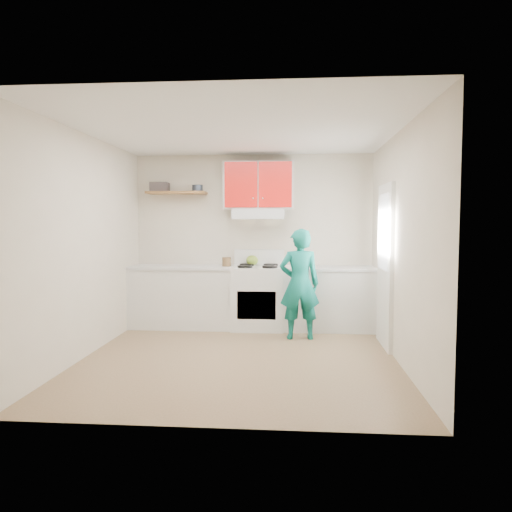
# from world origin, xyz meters

# --- Properties ---
(floor) EXTENTS (3.80, 3.80, 0.00)m
(floor) POSITION_xyz_m (0.00, 0.00, 0.00)
(floor) COLOR brown
(floor) RESTS_ON ground
(ceiling) EXTENTS (3.60, 3.80, 0.04)m
(ceiling) POSITION_xyz_m (0.00, 0.00, 2.60)
(ceiling) COLOR white
(ceiling) RESTS_ON floor
(back_wall) EXTENTS (3.60, 0.04, 2.60)m
(back_wall) POSITION_xyz_m (0.00, 1.90, 1.30)
(back_wall) COLOR beige
(back_wall) RESTS_ON floor
(front_wall) EXTENTS (3.60, 0.04, 2.60)m
(front_wall) POSITION_xyz_m (0.00, -1.90, 1.30)
(front_wall) COLOR beige
(front_wall) RESTS_ON floor
(left_wall) EXTENTS (0.04, 3.80, 2.60)m
(left_wall) POSITION_xyz_m (-1.80, 0.00, 1.30)
(left_wall) COLOR beige
(left_wall) RESTS_ON floor
(right_wall) EXTENTS (0.04, 3.80, 2.60)m
(right_wall) POSITION_xyz_m (1.80, 0.00, 1.30)
(right_wall) COLOR beige
(right_wall) RESTS_ON floor
(door) EXTENTS (0.05, 0.85, 2.05)m
(door) POSITION_xyz_m (1.78, 0.70, 1.02)
(door) COLOR white
(door) RESTS_ON floor
(door_glass) EXTENTS (0.01, 0.55, 0.95)m
(door_glass) POSITION_xyz_m (1.75, 0.70, 1.45)
(door_glass) COLOR white
(door_glass) RESTS_ON door
(counter_left) EXTENTS (1.52, 0.60, 0.90)m
(counter_left) POSITION_xyz_m (-1.04, 1.60, 0.45)
(counter_left) COLOR silver
(counter_left) RESTS_ON floor
(counter_right) EXTENTS (1.32, 0.60, 0.90)m
(counter_right) POSITION_xyz_m (1.14, 1.60, 0.45)
(counter_right) COLOR silver
(counter_right) RESTS_ON floor
(stove) EXTENTS (0.76, 0.65, 0.92)m
(stove) POSITION_xyz_m (0.10, 1.57, 0.46)
(stove) COLOR white
(stove) RESTS_ON floor
(range_hood) EXTENTS (0.76, 0.44, 0.15)m
(range_hood) POSITION_xyz_m (0.10, 1.68, 1.70)
(range_hood) COLOR silver
(range_hood) RESTS_ON back_wall
(upper_cabinets) EXTENTS (1.02, 0.33, 0.70)m
(upper_cabinets) POSITION_xyz_m (0.10, 1.73, 2.12)
(upper_cabinets) COLOR red
(upper_cabinets) RESTS_ON back_wall
(shelf) EXTENTS (0.90, 0.30, 0.04)m
(shelf) POSITION_xyz_m (-1.15, 1.75, 2.02)
(shelf) COLOR brown
(shelf) RESTS_ON back_wall
(books) EXTENTS (0.28, 0.21, 0.14)m
(books) POSITION_xyz_m (-1.42, 1.77, 2.11)
(books) COLOR #3D3637
(books) RESTS_ON shelf
(tin) EXTENTS (0.20, 0.20, 0.10)m
(tin) POSITION_xyz_m (-0.83, 1.76, 2.09)
(tin) COLOR #333D4C
(tin) RESTS_ON shelf
(kettle) EXTENTS (0.21, 0.21, 0.16)m
(kettle) POSITION_xyz_m (-0.00, 1.75, 1.00)
(kettle) COLOR olive
(kettle) RESTS_ON stove
(crock) EXTENTS (0.15, 0.15, 0.16)m
(crock) POSITION_xyz_m (-0.37, 1.59, 0.98)
(crock) COLOR brown
(crock) RESTS_ON counter_left
(cutting_board) EXTENTS (0.33, 0.27, 0.02)m
(cutting_board) POSITION_xyz_m (1.09, 1.59, 0.91)
(cutting_board) COLOR olive
(cutting_board) RESTS_ON counter_right
(silicone_mat) EXTENTS (0.36, 0.31, 0.01)m
(silicone_mat) POSITION_xyz_m (1.37, 1.65, 0.90)
(silicone_mat) COLOR red
(silicone_mat) RESTS_ON counter_right
(person) EXTENTS (0.58, 0.42, 1.49)m
(person) POSITION_xyz_m (0.70, 0.99, 0.74)
(person) COLOR #0B685E
(person) RESTS_ON floor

